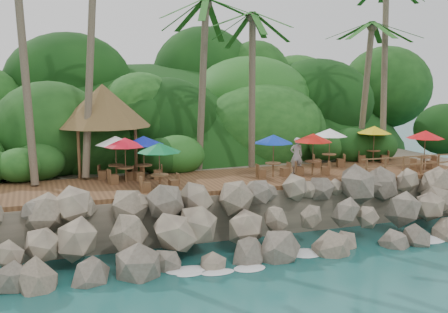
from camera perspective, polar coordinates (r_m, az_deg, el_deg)
name	(u,v)px	position (r m, az deg, el deg)	size (l,w,h in m)	color
ground	(276,263)	(21.49, 5.55, -11.33)	(140.00, 140.00, 0.00)	#19514F
land_base	(173,170)	(35.86, -5.43, -1.42)	(32.00, 25.20, 2.10)	gray
jungle_hill	(150,167)	(43.24, -7.90, -1.13)	(44.80, 28.00, 15.40)	#143811
seawall	(256,222)	(22.87, 3.43, -7.03)	(29.00, 4.00, 2.30)	gray
terrace	(224,181)	(26.24, 0.00, -2.59)	(26.00, 5.00, 0.20)	brown
jungle_foliage	(178,188)	(35.11, -5.00, -3.38)	(44.00, 16.00, 12.00)	#143811
foam_line	(272,260)	(21.73, 5.20, -11.00)	(25.20, 0.80, 0.06)	white
palapa	(103,105)	(28.31, -12.85, 5.35)	(4.95, 4.95, 4.60)	brown
dining_clusters	(235,142)	(26.20, 1.18, 1.54)	(24.20, 5.17, 2.13)	brown
railing	(430,162)	(29.42, 21.19, -0.55)	(8.30, 0.10, 1.00)	brown
waiter	(296,155)	(27.76, 7.76, 0.12)	(0.68, 0.45, 1.87)	silver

